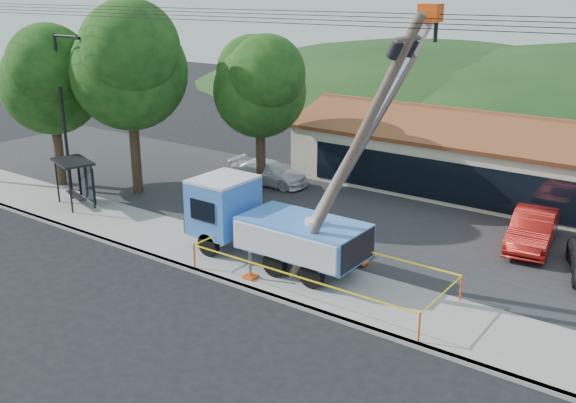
% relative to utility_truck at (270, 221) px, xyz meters
% --- Properties ---
extents(ground, '(120.00, 120.00, 0.00)m').
position_rel_utility_truck_xyz_m(ground, '(-0.04, -4.70, -1.91)').
color(ground, black).
rests_on(ground, ground).
extents(curb, '(60.00, 0.25, 0.15)m').
position_rel_utility_truck_xyz_m(curb, '(-0.04, -2.60, -1.84)').
color(curb, gray).
rests_on(curb, ground).
extents(sidewalk, '(60.00, 4.00, 0.15)m').
position_rel_utility_truck_xyz_m(sidewalk, '(-0.04, -0.70, -1.84)').
color(sidewalk, gray).
rests_on(sidewalk, ground).
extents(parking_lot, '(60.00, 12.00, 0.10)m').
position_rel_utility_truck_xyz_m(parking_lot, '(-0.04, 7.30, -1.86)').
color(parking_lot, '#28282B').
rests_on(parking_lot, ground).
extents(strip_mall, '(22.50, 8.53, 4.67)m').
position_rel_utility_truck_xyz_m(strip_mall, '(3.96, 15.29, -0.03)').
color(strip_mall, beige).
rests_on(strip_mall, ground).
extents(streetlight, '(2.13, 0.22, 9.00)m').
position_rel_utility_truck_xyz_m(streetlight, '(-13.82, 0.30, 3.39)').
color(streetlight, black).
rests_on(streetlight, ground).
extents(tree_west_near, '(7.56, 6.72, 10.80)m').
position_rel_utility_truck_xyz_m(tree_west_near, '(-12.04, 3.30, 5.61)').
color(tree_west_near, '#332316').
rests_on(tree_west_near, ground).
extents(tree_west_far, '(6.84, 6.08, 9.48)m').
position_rel_utility_truck_xyz_m(tree_west_far, '(-17.04, 1.80, 4.63)').
color(tree_west_far, '#332316').
rests_on(tree_west_far, ground).
extents(tree_lot, '(6.30, 5.60, 8.94)m').
position_rel_utility_truck_xyz_m(tree_lot, '(-7.04, 8.30, 4.30)').
color(tree_lot, '#332316').
rests_on(tree_lot, ground).
extents(hill_west, '(78.40, 56.00, 28.00)m').
position_rel_utility_truck_xyz_m(hill_west, '(-15.04, 50.30, -1.91)').
color(hill_west, black).
rests_on(hill_west, ground).
extents(utility_truck, '(10.82, 4.31, 10.56)m').
position_rel_utility_truck_xyz_m(utility_truck, '(0.00, 0.00, 0.00)').
color(utility_truck, black).
rests_on(utility_truck, ground).
extents(leaning_pole, '(5.25, 1.96, 10.45)m').
position_rel_utility_truck_xyz_m(leaning_pole, '(4.41, -0.84, 3.91)').
color(leaning_pole, brown).
rests_on(leaning_pole, ground).
extents(bus_shelter, '(2.91, 2.28, 2.47)m').
position_rel_utility_truck_xyz_m(bus_shelter, '(-12.81, -0.11, 0.04)').
color(bus_shelter, black).
rests_on(bus_shelter, ground).
extents(caution_tape, '(10.13, 3.66, 1.06)m').
position_rel_utility_truck_xyz_m(caution_tape, '(2.95, -0.69, -0.99)').
color(caution_tape, '#EF490D').
rests_on(caution_tape, ground).
extents(car_silver, '(2.60, 4.64, 1.49)m').
position_rel_utility_truck_xyz_m(car_silver, '(-6.76, 5.06, -1.91)').
color(car_silver, '#ADB0B4').
rests_on(car_silver, ground).
extents(car_red, '(2.42, 5.21, 1.65)m').
position_rel_utility_truck_xyz_m(car_red, '(8.55, 8.17, -1.91)').
color(car_red, '#A11510').
rests_on(car_red, ground).
extents(car_white, '(5.01, 2.37, 1.41)m').
position_rel_utility_truck_xyz_m(car_white, '(-6.95, 8.98, -1.91)').
color(car_white, white).
rests_on(car_white, ground).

